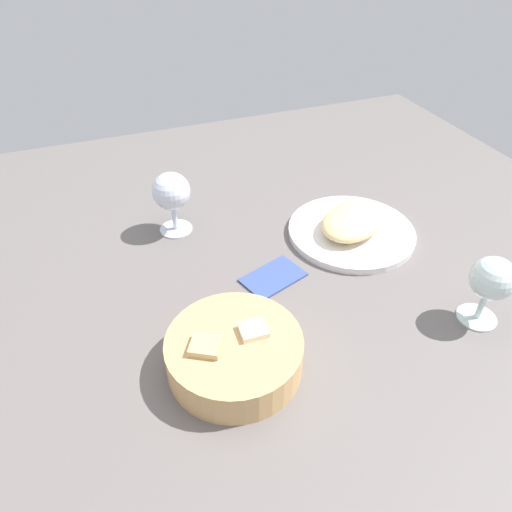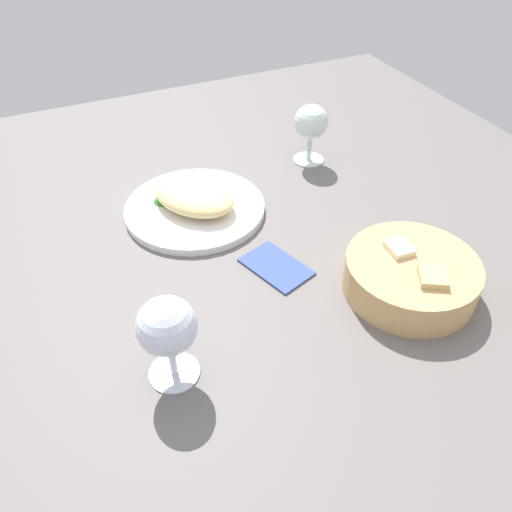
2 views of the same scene
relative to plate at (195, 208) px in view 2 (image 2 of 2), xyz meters
The scene contains 8 objects.
ground_plane 15.33cm from the plate, 20.53° to the left, with size 140.00×140.00×2.00cm, color #635D5B.
plate is the anchor object (origin of this frame).
omelette 2.74cm from the plate, ahead, with size 15.92×10.83×4.08cm, color #F2D18A.
lettuce_garnish 6.18cm from the plate, 127.40° to the right, with size 3.84×3.84×1.63cm, color #397C2E.
bread_basket 39.98cm from the plate, 34.78° to the left, with size 19.87×19.87×6.66cm.
wine_glass_near 36.74cm from the plate, 23.72° to the right, with size 7.51×7.51×12.92cm.
wine_glass_far 29.79cm from the plate, 105.25° to the left, with size 6.95×6.95×12.19cm.
folded_napkin 21.02cm from the plate, 18.61° to the left, with size 11.00×7.00×0.80cm, color #384D8C.
Camera 2 is at (59.88, -26.99, 55.28)cm, focal length 35.96 mm.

